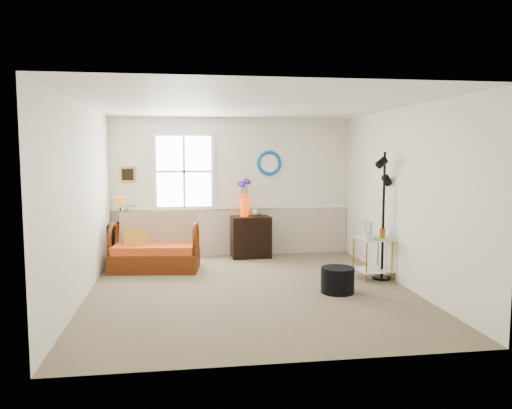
{
  "coord_description": "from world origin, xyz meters",
  "views": [
    {
      "loc": [
        -0.93,
        -6.85,
        1.94
      ],
      "look_at": [
        0.15,
        0.46,
        1.17
      ],
      "focal_mm": 35.0,
      "sensor_mm": 36.0,
      "label": 1
    }
  ],
  "objects": [
    {
      "name": "floor",
      "position": [
        0.0,
        0.0,
        0.0
      ],
      "size": [
        4.5,
        5.0,
        0.01
      ],
      "primitive_type": "cube",
      "color": "#746A54",
      "rests_on": "ground"
    },
    {
      "name": "tabletop_items",
      "position": [
        1.98,
        0.37,
        0.77
      ],
      "size": [
        0.44,
        0.44,
        0.25
      ],
      "primitive_type": null,
      "rotation": [
        0.0,
        0.0,
        -0.06
      ],
      "color": "silver",
      "rests_on": "side_table"
    },
    {
      "name": "throw_pillow",
      "position": [
        -1.71,
        1.45,
        0.49
      ],
      "size": [
        0.38,
        0.13,
        0.37
      ],
      "primitive_type": null,
      "rotation": [
        0.0,
        0.0,
        0.09
      ],
      "color": "#D35B07",
      "rests_on": "loveseat"
    },
    {
      "name": "table_lamp",
      "position": [
        -2.03,
        2.2,
        0.92
      ],
      "size": [
        0.32,
        0.32,
        0.49
      ],
      "primitive_type": null,
      "rotation": [
        0.0,
        0.0,
        -0.23
      ],
      "color": "#BB7A20",
      "rests_on": "lamp_stand"
    },
    {
      "name": "window",
      "position": [
        -0.9,
        2.47,
        1.6
      ],
      "size": [
        1.14,
        0.06,
        1.44
      ],
      "primitive_type": null,
      "color": "white",
      "rests_on": "walls"
    },
    {
      "name": "floor_lamp",
      "position": [
        2.1,
        0.34,
        0.98
      ],
      "size": [
        0.35,
        0.35,
        1.96
      ],
      "primitive_type": null,
      "rotation": [
        0.0,
        0.0,
        0.27
      ],
      "color": "black",
      "rests_on": "floor"
    },
    {
      "name": "lamp_stand",
      "position": [
        -2.05,
        2.18,
        0.34
      ],
      "size": [
        0.4,
        0.4,
        0.68
      ],
      "primitive_type": null,
      "rotation": [
        0.0,
        0.0,
        -0.05
      ],
      "color": "black",
      "rests_on": "floor"
    },
    {
      "name": "side_table",
      "position": [
        1.95,
        0.35,
        0.32
      ],
      "size": [
        0.56,
        0.56,
        0.64
      ],
      "primitive_type": null,
      "rotation": [
        0.0,
        0.0,
        0.12
      ],
      "color": "#AA8228",
      "rests_on": "floor"
    },
    {
      "name": "wainscot",
      "position": [
        0.0,
        2.48,
        0.45
      ],
      "size": [
        4.46,
        0.02,
        0.9
      ],
      "primitive_type": "cube",
      "color": "#B5A78E",
      "rests_on": "walls"
    },
    {
      "name": "loveseat",
      "position": [
        -1.4,
        1.47,
        0.46
      ],
      "size": [
        1.51,
        0.98,
        0.93
      ],
      "primitive_type": null,
      "rotation": [
        0.0,
        0.0,
        -0.13
      ],
      "color": "#4A1F08",
      "rests_on": "floor"
    },
    {
      "name": "picture",
      "position": [
        -1.92,
        2.48,
        1.55
      ],
      "size": [
        0.28,
        0.03,
        0.28
      ],
      "primitive_type": "cube",
      "color": "gold",
      "rests_on": "walls"
    },
    {
      "name": "cabinet",
      "position": [
        0.31,
        2.24,
        0.38
      ],
      "size": [
        0.74,
        0.49,
        0.77
      ],
      "primitive_type": null,
      "rotation": [
        0.0,
        0.0,
        0.04
      ],
      "color": "black",
      "rests_on": "floor"
    },
    {
      "name": "mirror",
      "position": [
        0.7,
        2.48,
        1.75
      ],
      "size": [
        0.47,
        0.07,
        0.47
      ],
      "primitive_type": "torus",
      "rotation": [
        1.57,
        0.0,
        0.0
      ],
      "color": "#0061B8",
      "rests_on": "walls"
    },
    {
      "name": "flower_vase",
      "position": [
        0.2,
        2.29,
        1.11
      ],
      "size": [
        0.2,
        0.2,
        0.68
      ],
      "primitive_type": null,
      "rotation": [
        0.0,
        0.0,
        -0.02
      ],
      "color": "#EB3801",
      "rests_on": "cabinet"
    },
    {
      "name": "ottoman",
      "position": [
        1.19,
        -0.3,
        0.18
      ],
      "size": [
        0.61,
        0.61,
        0.36
      ],
      "primitive_type": "cylinder",
      "rotation": [
        0.0,
        0.0,
        0.43
      ],
      "color": "black",
      "rests_on": "floor"
    },
    {
      "name": "chair_rail",
      "position": [
        0.0,
        2.47,
        0.92
      ],
      "size": [
        4.46,
        0.04,
        0.06
      ],
      "primitive_type": "cube",
      "color": "white",
      "rests_on": "walls"
    },
    {
      "name": "potted_plant",
      "position": [
        -1.9,
        2.14,
        0.82
      ],
      "size": [
        0.39,
        0.41,
        0.28
      ],
      "primitive_type": "imported",
      "rotation": [
        0.0,
        0.0,
        0.21
      ],
      "color": "#457438",
      "rests_on": "lamp_stand"
    },
    {
      "name": "walls",
      "position": [
        0.0,
        0.0,
        1.3
      ],
      "size": [
        4.51,
        5.01,
        2.6
      ],
      "color": "silver",
      "rests_on": "floor"
    },
    {
      "name": "ceiling",
      "position": [
        0.0,
        0.0,
        2.6
      ],
      "size": [
        4.5,
        5.0,
        0.01
      ],
      "primitive_type": "cube",
      "color": "white",
      "rests_on": "walls"
    }
  ]
}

